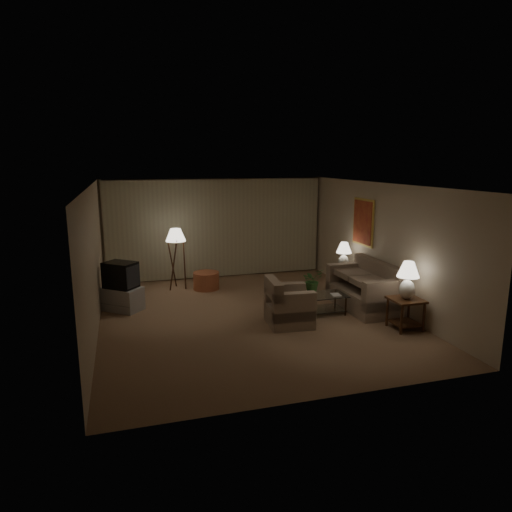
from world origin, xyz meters
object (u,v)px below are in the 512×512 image
(coffee_table, at_px, (318,301))
(crt_tv, at_px, (121,275))
(armchair, at_px, (289,306))
(floor_lamp, at_px, (176,258))
(table_lamp_far, at_px, (344,253))
(tv_cabinet, at_px, (122,299))
(side_table_far, at_px, (343,276))
(table_lamp_near, at_px, (408,277))
(ottoman, at_px, (206,281))
(vase, at_px, (312,292))
(side_table_near, at_px, (406,308))
(sofa, at_px, (363,290))

(coffee_table, relative_size, crt_tv, 1.45)
(armchair, distance_m, floor_lamp, 3.69)
(table_lamp_far, height_order, tv_cabinet, table_lamp_far)
(side_table_far, distance_m, table_lamp_far, 0.57)
(table_lamp_near, xyz_separation_m, table_lamp_far, (0.00, 2.60, -0.05))
(coffee_table, height_order, ottoman, ottoman)
(side_table_far, distance_m, coffee_table, 1.84)
(armchair, distance_m, coffee_table, 0.90)
(tv_cabinet, relative_size, floor_lamp, 0.63)
(table_lamp_far, distance_m, coffee_table, 1.97)
(coffee_table, height_order, vase, vase)
(side_table_near, distance_m, floor_lamp, 5.60)
(tv_cabinet, bearing_deg, vase, 18.92)
(side_table_far, height_order, floor_lamp, floor_lamp)
(armchair, bearing_deg, table_lamp_far, -44.84)
(side_table_near, bearing_deg, crt_tv, 152.58)
(side_table_near, relative_size, table_lamp_near, 0.83)
(sofa, relative_size, side_table_far, 3.07)
(table_lamp_far, bearing_deg, ottoman, 159.23)
(armchair, xyz_separation_m, table_lamp_far, (2.05, 1.75, 0.61))
(crt_tv, height_order, vase, crt_tv)
(side_table_far, relative_size, table_lamp_near, 0.83)
(sofa, height_order, table_lamp_near, table_lamp_near)
(ottoman, bearing_deg, tv_cabinet, -151.52)
(tv_cabinet, height_order, vase, vase)
(sofa, bearing_deg, coffee_table, -85.14)
(side_table_far, xyz_separation_m, crt_tv, (-5.20, 0.10, 0.37))
(sofa, distance_m, armchair, 1.96)
(sofa, distance_m, floor_lamp, 4.60)
(vase, bearing_deg, side_table_far, 44.02)
(ottoman, bearing_deg, vase, -55.26)
(table_lamp_near, height_order, tv_cabinet, table_lamp_near)
(armchair, xyz_separation_m, coffee_table, (0.80, 0.40, -0.09))
(ottoman, bearing_deg, side_table_near, -50.20)
(sofa, xyz_separation_m, crt_tv, (-5.05, 1.35, 0.37))
(coffee_table, xyz_separation_m, floor_lamp, (-2.61, 2.78, 0.52))
(ottoman, xyz_separation_m, vase, (1.77, -2.55, 0.28))
(crt_tv, height_order, ottoman, crt_tv)
(armchair, relative_size, floor_lamp, 0.66)
(side_table_far, bearing_deg, table_lamp_far, 90.00)
(side_table_near, bearing_deg, table_lamp_near, 153.43)
(sofa, relative_size, armchair, 1.83)
(side_table_near, relative_size, coffee_table, 0.52)
(crt_tv, bearing_deg, vase, 18.92)
(table_lamp_far, relative_size, crt_tv, 0.80)
(coffee_table, relative_size, vase, 7.31)
(side_table_near, xyz_separation_m, vase, (-1.40, 1.25, 0.08))
(tv_cabinet, bearing_deg, crt_tv, 0.00)
(side_table_far, relative_size, ottoman, 0.93)
(armchair, height_order, side_table_near, armchair)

